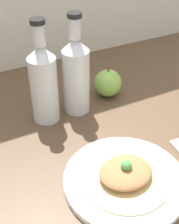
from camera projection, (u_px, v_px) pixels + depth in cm
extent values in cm
cube|color=brown|center=(134.00, 150.00, 79.87)|extent=(180.00, 110.00, 4.00)
cylinder|color=white|center=(125.00, 180.00, 68.14)|extent=(26.94, 26.94, 1.54)
torus|color=white|center=(125.00, 179.00, 67.82)|extent=(25.87, 25.87, 1.08)
cylinder|color=#D6BC7F|center=(125.00, 177.00, 67.56)|extent=(19.52, 19.52, 0.40)
ellipsoid|color=#9E6B42|center=(126.00, 172.00, 66.60)|extent=(11.74, 9.98, 2.82)
sphere|color=#4CA34C|center=(126.00, 165.00, 65.33)|extent=(2.40, 2.40, 2.40)
cylinder|color=silver|center=(44.00, 90.00, 81.91)|extent=(7.29, 7.29, 18.48)
cone|color=silver|center=(40.00, 52.00, 75.42)|extent=(7.29, 7.29, 3.28)
cylinder|color=silver|center=(39.00, 35.00, 72.83)|extent=(2.92, 2.92, 5.41)
cylinder|color=black|center=(37.00, 21.00, 70.86)|extent=(3.65, 3.65, 1.20)
cylinder|color=silver|center=(76.00, 82.00, 85.25)|extent=(7.29, 7.29, 18.48)
cone|color=silver|center=(75.00, 45.00, 78.76)|extent=(7.29, 7.29, 3.28)
cylinder|color=silver|center=(75.00, 28.00, 76.17)|extent=(2.92, 2.92, 5.41)
cylinder|color=black|center=(74.00, 15.00, 74.20)|extent=(3.65, 3.65, 1.20)
sphere|color=#84B74C|center=(108.00, 83.00, 94.39)|extent=(8.36, 8.36, 8.36)
cylinder|color=brown|center=(108.00, 69.00, 91.51)|extent=(0.67, 0.67, 1.88)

